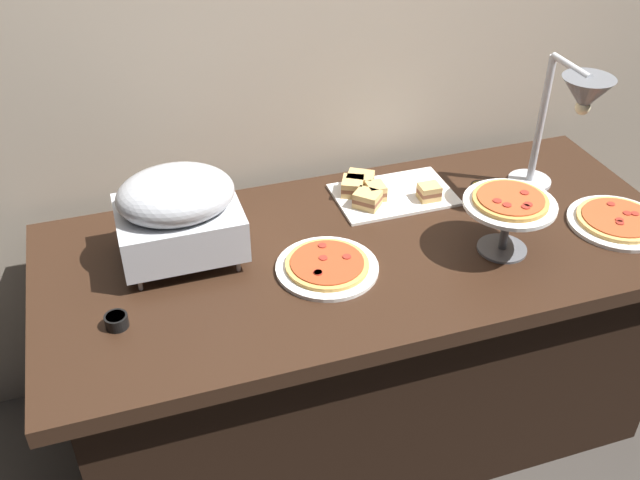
{
  "coord_description": "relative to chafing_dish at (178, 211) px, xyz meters",
  "views": [
    {
      "loc": [
        -0.67,
        -1.58,
        2.0
      ],
      "look_at": [
        -0.15,
        0.0,
        0.81
      ],
      "focal_mm": 40.54,
      "sensor_mm": 36.0,
      "label": 1
    }
  ],
  "objects": [
    {
      "name": "chafing_dish",
      "position": [
        0.0,
        0.0,
        0.0
      ],
      "size": [
        0.34,
        0.27,
        0.28
      ],
      "color": "#B7BABF",
      "rests_on": "buffet_table"
    },
    {
      "name": "pizza_plate_raised_stand",
      "position": [
        0.88,
        -0.25,
        -0.01
      ],
      "size": [
        0.26,
        0.26,
        0.18
      ],
      "color": "#595B60",
      "rests_on": "buffet_table"
    },
    {
      "name": "pizza_plate_front",
      "position": [
        0.37,
        -0.18,
        -0.14
      ],
      "size": [
        0.29,
        0.29,
        0.03
      ],
      "color": "white",
      "rests_on": "buffet_table"
    },
    {
      "name": "back_wall",
      "position": [
        0.52,
        0.39,
        0.28
      ],
      "size": [
        4.4,
        0.04,
        2.4
      ],
      "primitive_type": "cube",
      "color": "tan",
      "rests_on": "ground_plane"
    },
    {
      "name": "ground_plane",
      "position": [
        0.52,
        -0.11,
        -0.92
      ],
      "size": [
        8.0,
        8.0,
        0.0
      ],
      "primitive_type": "plane",
      "color": "#38332D"
    },
    {
      "name": "sauce_cup_near",
      "position": [
        0.96,
        0.03,
        -0.14
      ],
      "size": [
        0.06,
        0.06,
        0.04
      ],
      "color": "black",
      "rests_on": "buffet_table"
    },
    {
      "name": "pizza_plate_center",
      "position": [
        1.28,
        -0.25,
        -0.14
      ],
      "size": [
        0.3,
        0.3,
        0.03
      ],
      "color": "white",
      "rests_on": "buffet_table"
    },
    {
      "name": "sauce_cup_far",
      "position": [
        -0.21,
        -0.24,
        -0.14
      ],
      "size": [
        0.06,
        0.06,
        0.03
      ],
      "color": "black",
      "rests_on": "buffet_table"
    },
    {
      "name": "buffet_table",
      "position": [
        0.52,
        -0.11,
        -0.53
      ],
      "size": [
        1.9,
        0.84,
        0.76
      ],
      "color": "black",
      "rests_on": "ground_plane"
    },
    {
      "name": "sandwich_platter",
      "position": [
        0.66,
        0.12,
        -0.13
      ],
      "size": [
        0.38,
        0.24,
        0.06
      ],
      "color": "white",
      "rests_on": "buffet_table"
    },
    {
      "name": "heat_lamp",
      "position": [
        1.16,
        -0.09,
        0.19
      ],
      "size": [
        0.15,
        0.32,
        0.45
      ],
      "color": "#B7BABF",
      "rests_on": "buffet_table"
    }
  ]
}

